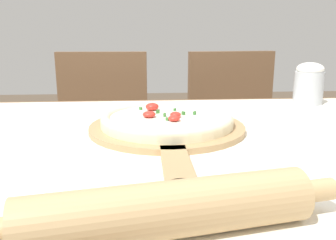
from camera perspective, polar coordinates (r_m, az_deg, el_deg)
name	(u,v)px	position (r m, az deg, el deg)	size (l,w,h in m)	color
dining_table	(192,196)	(0.76, 3.88, -12.06)	(1.14, 0.89, 0.76)	brown
towel_cloth	(193,139)	(0.72, 4.04, -3.13)	(1.06, 0.81, 0.00)	white
pizza_peel	(168,130)	(0.75, -0.05, -1.60)	(0.34, 0.51, 0.01)	tan
pizza	(167,119)	(0.77, -0.17, 0.18)	(0.28, 0.28, 0.04)	beige
rolling_pin	(169,210)	(0.38, 0.09, -14.17)	(0.39, 0.12, 0.06)	tan
chair_left	(102,143)	(1.52, -10.52, -3.71)	(0.41, 0.41, 0.89)	brown
chair_right	(236,141)	(1.56, 10.78, -3.27)	(0.44, 0.44, 0.89)	brown
flour_cup	(309,83)	(1.13, 21.67, 5.53)	(0.08, 0.08, 0.12)	#B2B7BC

